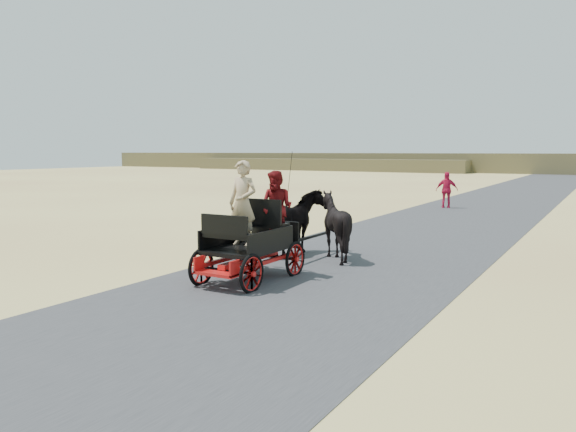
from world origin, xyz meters
The scene contains 10 objects.
ground centered at (0.00, 0.00, 0.00)m, with size 140.00×140.00×0.00m, color tan.
road centered at (0.00, 0.00, 0.01)m, with size 6.00×140.00×0.01m, color #38383A.
ridge_far centered at (0.00, 62.00, 1.20)m, with size 140.00×6.00×2.40m, color brown.
ridge_near centered at (-30.00, 58.00, 0.80)m, with size 40.00×4.00×1.60m, color brown.
carriage centered at (-1.14, -2.29, 0.36)m, with size 1.30×2.40×0.72m, color black, non-canonical shape.
horse_left centered at (-1.69, 0.71, 0.85)m, with size 0.91×2.01×1.70m, color black.
horse_right centered at (-0.59, 0.71, 0.85)m, with size 1.37×1.54×1.70m, color black.
driver_man centered at (-1.34, -2.24, 1.62)m, with size 0.66×0.43×1.80m, color tan.
passenger_woman centered at (-0.84, -1.69, 1.51)m, with size 0.77×0.60×1.58m, color #660C0F.
pedestrian centered at (-1.47, 14.86, 0.86)m, with size 1.01×0.42×1.73m, color #C5163D.
Camera 1 is at (5.43, -11.94, 2.72)m, focal length 35.00 mm.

